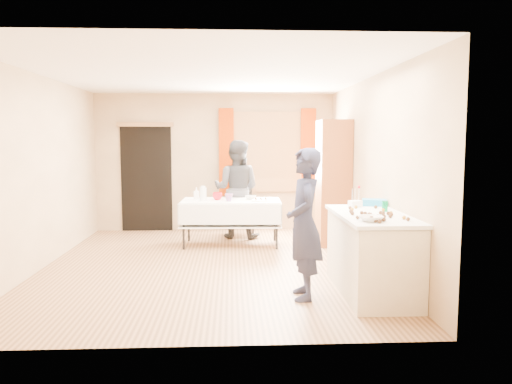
{
  "coord_description": "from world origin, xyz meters",
  "views": [
    {
      "loc": [
        0.31,
        -6.81,
        1.73
      ],
      "look_at": [
        0.65,
        0.0,
        1.02
      ],
      "focal_mm": 35.0,
      "sensor_mm": 36.0,
      "label": 1
    }
  ],
  "objects": [
    {
      "name": "curtain_right",
      "position": [
        1.78,
        2.67,
        1.5
      ],
      "size": [
        0.28,
        0.06,
        1.65
      ],
      "primitive_type": "cube",
      "color": "#A42F00",
      "rests_on": "wall_back"
    },
    {
      "name": "wall_left",
      "position": [
        -2.26,
        0.0,
        1.3
      ],
      "size": [
        0.02,
        5.5,
        2.6
      ],
      "primitive_type": "cube",
      "color": "tan",
      "rests_on": "floor"
    },
    {
      "name": "bottle",
      "position": [
        -0.27,
        1.5,
        0.85
      ],
      "size": [
        0.1,
        0.1,
        0.19
      ],
      "primitive_type": "imported",
      "rotation": [
        0.0,
        0.0,
        0.05
      ],
      "color": "white",
      "rests_on": "party_table"
    },
    {
      "name": "soda_can",
      "position": [
        2.08,
        -1.19,
        0.97
      ],
      "size": [
        0.08,
        0.08,
        0.12
      ],
      "primitive_type": "cylinder",
      "rotation": [
        0.0,
        0.0,
        0.32
      ],
      "color": "#018A48",
      "rests_on": "counter"
    },
    {
      "name": "wall_right",
      "position": [
        2.26,
        0.0,
        1.3
      ],
      "size": [
        0.02,
        5.5,
        2.6
      ],
      "primitive_type": "cube",
      "color": "tan",
      "rests_on": "floor"
    },
    {
      "name": "floor",
      "position": [
        0.0,
        0.0,
        -0.01
      ],
      "size": [
        4.5,
        5.5,
        0.02
      ],
      "primitive_type": "cube",
      "color": "#9E7047",
      "rests_on": "ground"
    },
    {
      "name": "counter",
      "position": [
        1.89,
        -1.36,
        0.45
      ],
      "size": [
        0.77,
        1.62,
        0.91
      ],
      "color": "beige",
      "rests_on": "floor"
    },
    {
      "name": "window_frame",
      "position": [
        1.0,
        2.72,
        1.5
      ],
      "size": [
        1.32,
        0.06,
        1.52
      ],
      "primitive_type": "cube",
      "color": "olive",
      "rests_on": "wall_back"
    },
    {
      "name": "window_pane",
      "position": [
        1.0,
        2.71,
        1.5
      ],
      "size": [
        1.2,
        0.02,
        1.4
      ],
      "primitive_type": "cube",
      "color": "white",
      "rests_on": "wall_back"
    },
    {
      "name": "cup_red",
      "position": [
        0.08,
        1.34,
        0.81
      ],
      "size": [
        0.19,
        0.19,
        0.12
      ],
      "primitive_type": "imported",
      "rotation": [
        0.0,
        0.0,
        -0.09
      ],
      "color": "red",
      "rests_on": "party_table"
    },
    {
      "name": "blue_basket",
      "position": [
        2.11,
        -0.68,
        0.95
      ],
      "size": [
        0.34,
        0.26,
        0.08
      ],
      "primitive_type": "cube",
      "rotation": [
        0.0,
        0.0,
        -0.23
      ],
      "color": "#1D8ACC",
      "rests_on": "counter"
    },
    {
      "name": "cup_rainbow",
      "position": [
        0.27,
        1.16,
        0.81
      ],
      "size": [
        0.19,
        0.19,
        0.12
      ],
      "primitive_type": "imported",
      "rotation": [
        0.0,
        0.0,
        -0.21
      ],
      "color": "red",
      "rests_on": "party_table"
    },
    {
      "name": "small_bowl",
      "position": [
        0.63,
        1.42,
        0.78
      ],
      "size": [
        0.19,
        0.19,
        0.06
      ],
      "primitive_type": "imported",
      "rotation": [
        0.0,
        0.0,
        0.03
      ],
      "color": "white",
      "rests_on": "party_table"
    },
    {
      "name": "party_table",
      "position": [
        0.3,
        1.32,
        0.44
      ],
      "size": [
        1.67,
        0.9,
        0.75
      ],
      "rotation": [
        0.0,
        0.0,
        -0.04
      ],
      "color": "black",
      "rests_on": "floor"
    },
    {
      "name": "girl",
      "position": [
        1.1,
        -1.49,
        0.82
      ],
      "size": [
        0.61,
        0.41,
        1.65
      ],
      "primitive_type": "imported",
      "rotation": [
        0.0,
        0.0,
        -1.56
      ],
      "color": "#1B1E3A",
      "rests_on": "floor"
    },
    {
      "name": "wall_front",
      "position": [
        0.0,
        -2.76,
        1.3
      ],
      "size": [
        4.5,
        0.02,
        2.6
      ],
      "primitive_type": "cube",
      "color": "tan",
      "rests_on": "floor"
    },
    {
      "name": "ceiling",
      "position": [
        0.0,
        0.0,
        2.61
      ],
      "size": [
        4.5,
        5.5,
        0.02
      ],
      "primitive_type": "cube",
      "color": "white",
      "rests_on": "floor"
    },
    {
      "name": "cake_balls",
      "position": [
        1.85,
        -1.55,
        0.93
      ],
      "size": [
        0.52,
        1.1,
        0.04
      ],
      "color": "#3F2314",
      "rests_on": "counter"
    },
    {
      "name": "door_lintel",
      "position": [
        -1.3,
        2.7,
        2.02
      ],
      "size": [
        1.05,
        0.06,
        0.08
      ],
      "primitive_type": "cube",
      "color": "olive",
      "rests_on": "wall_back"
    },
    {
      "name": "wall_back",
      "position": [
        0.0,
        2.76,
        1.3
      ],
      "size": [
        4.5,
        0.02,
        2.6
      ],
      "primitive_type": "cube",
      "color": "tan",
      "rests_on": "floor"
    },
    {
      "name": "doorway",
      "position": [
        -1.3,
        2.73,
        1.0
      ],
      "size": [
        0.95,
        0.04,
        2.0
      ],
      "primitive_type": "cube",
      "color": "black",
      "rests_on": "floor"
    },
    {
      "name": "cabinet",
      "position": [
        1.99,
        1.3,
        1.03
      ],
      "size": [
        0.5,
        0.6,
        2.06
      ],
      "primitive_type": "cube",
      "color": "brown",
      "rests_on": "floor"
    },
    {
      "name": "curtain_left",
      "position": [
        0.22,
        2.67,
        1.5
      ],
      "size": [
        0.28,
        0.06,
        1.65
      ],
      "primitive_type": "cube",
      "color": "#A42F00",
      "rests_on": "wall_back"
    },
    {
      "name": "foam_block",
      "position": [
        1.83,
        -0.8,
        0.95
      ],
      "size": [
        0.18,
        0.15,
        0.08
      ],
      "primitive_type": "cube",
      "rotation": [
        0.0,
        0.0,
        0.35
      ],
      "color": "white",
      "rests_on": "counter"
    },
    {
      "name": "pastry_tray",
      "position": [
        0.79,
        1.18,
        0.76
      ],
      "size": [
        0.28,
        0.2,
        0.02
      ],
      "primitive_type": "cube",
      "rotation": [
        0.0,
        0.0,
        0.01
      ],
      "color": "white",
      "rests_on": "party_table"
    },
    {
      "name": "pitcher",
      "position": [
        -0.15,
        1.22,
        0.86
      ],
      "size": [
        0.14,
        0.14,
        0.22
      ],
      "primitive_type": "cylinder",
      "rotation": [
        0.0,
        0.0,
        -0.29
      ],
      "color": "silver",
      "rests_on": "party_table"
    },
    {
      "name": "woman",
      "position": [
        0.4,
        1.97,
        0.86
      ],
      "size": [
        1.18,
        1.09,
        1.73
      ],
      "primitive_type": "imported",
      "rotation": [
        0.0,
        0.0,
        2.87
      ],
      "color": "black",
      "rests_on": "floor"
    },
    {
      "name": "chair",
      "position": [
        0.5,
        2.24,
        0.3
      ],
      "size": [
        0.46,
        0.46,
        1.02
      ],
      "rotation": [
        0.0,
        0.0,
        0.09
      ],
      "color": "black",
      "rests_on": "floor"
    },
    {
      "name": "mixing_bowl",
      "position": [
        1.72,
        -1.88,
        0.94
      ],
      "size": [
        0.35,
        0.35,
        0.06
      ],
      "primitive_type": "imported",
      "rotation": [
        0.0,
        0.0,
        0.24
      ],
      "color": "white",
      "rests_on": "counter"
    }
  ]
}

